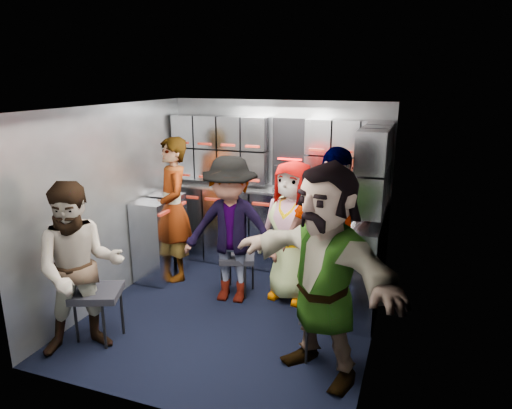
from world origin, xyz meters
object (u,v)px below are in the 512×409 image
(attendant_arc_d, at_px, (331,238))
(attendant_arc_a, at_px, (80,269))
(jump_seat_mid_right, at_px, (332,281))
(attendant_standing, at_px, (174,209))
(attendant_arc_e, at_px, (324,273))
(attendant_arc_b, at_px, (230,230))
(jump_seat_mid_left, at_px, (237,259))
(attendant_arc_c, at_px, (292,232))
(jump_seat_near_right, at_px, (326,320))
(jump_seat_near_left, at_px, (97,295))
(jump_seat_center, at_px, (296,256))

(attendant_arc_d, bearing_deg, attendant_arc_a, 168.04)
(attendant_arc_d, bearing_deg, jump_seat_mid_right, 46.26)
(attendant_standing, relative_size, attendant_arc_e, 0.96)
(attendant_arc_a, relative_size, attendant_arc_b, 0.97)
(jump_seat_mid_left, height_order, attendant_arc_c, attendant_arc_c)
(jump_seat_near_right, bearing_deg, attendant_standing, 152.36)
(jump_seat_mid_right, bearing_deg, attendant_standing, 172.42)
(attendant_standing, distance_m, attendant_arc_a, 1.65)
(attendant_arc_a, bearing_deg, attendant_arc_c, 9.32)
(jump_seat_near_left, height_order, attendant_arc_e, attendant_arc_e)
(jump_seat_mid_right, bearing_deg, attendant_arc_c, 156.91)
(attendant_standing, bearing_deg, jump_seat_near_right, 22.91)
(jump_seat_center, xyz_separation_m, attendant_standing, (-1.47, -0.13, 0.44))
(jump_seat_near_right, bearing_deg, attendant_arc_a, -164.62)
(jump_seat_near_left, xyz_separation_m, attendant_arc_b, (0.85, 1.14, 0.36))
(attendant_arc_b, xyz_separation_m, attendant_arc_e, (1.20, -0.94, 0.09))
(jump_seat_near_left, xyz_separation_m, attendant_arc_d, (1.94, 1.02, 0.44))
(attendant_arc_b, bearing_deg, attendant_standing, 154.29)
(jump_seat_mid_left, relative_size, attendant_arc_a, 0.31)
(jump_seat_center, bearing_deg, attendant_standing, -175.02)
(jump_seat_mid_right, bearing_deg, jump_seat_near_right, -82.85)
(attendant_arc_c, bearing_deg, attendant_arc_d, -26.12)
(jump_seat_near_left, relative_size, attendant_arc_b, 0.34)
(jump_seat_mid_left, relative_size, jump_seat_near_right, 1.10)
(jump_seat_near_right, relative_size, attendant_arc_d, 0.25)
(jump_seat_center, height_order, attendant_arc_a, attendant_arc_a)
(jump_seat_mid_left, bearing_deg, attendant_arc_d, -15.37)
(attendant_arc_c, relative_size, attendant_arc_e, 0.87)
(jump_seat_mid_left, xyz_separation_m, jump_seat_center, (0.60, 0.27, 0.02))
(jump_seat_mid_left, relative_size, jump_seat_center, 0.94)
(attendant_arc_a, bearing_deg, jump_seat_near_right, -22.96)
(jump_seat_near_right, bearing_deg, attendant_arc_d, 99.13)
(attendant_arc_a, bearing_deg, jump_seat_near_left, 51.66)
(jump_seat_center, distance_m, attendant_arc_b, 0.84)
(jump_seat_center, bearing_deg, jump_seat_near_left, -132.34)
(attendant_arc_e, bearing_deg, attendant_standing, 178.07)
(jump_seat_mid_right, bearing_deg, attendant_arc_e, -84.12)
(jump_seat_near_left, height_order, attendant_arc_b, attendant_arc_b)
(attendant_arc_c, bearing_deg, attendant_arc_b, -143.74)
(jump_seat_center, relative_size, attendant_arc_c, 0.33)
(jump_seat_mid_right, height_order, attendant_arc_e, attendant_arc_e)
(jump_seat_near_right, bearing_deg, jump_seat_mid_right, 97.15)
(jump_seat_mid_right, distance_m, attendant_arc_a, 2.42)
(attendant_standing, height_order, attendant_arc_b, attendant_standing)
(jump_seat_near_left, distance_m, attendant_arc_a, 0.38)
(attendant_arc_d, bearing_deg, attendant_arc_c, 97.84)
(attendant_arc_c, bearing_deg, jump_seat_mid_right, -10.79)
(jump_seat_center, bearing_deg, jump_seat_mid_right, -38.42)
(jump_seat_near_right, bearing_deg, jump_seat_center, 116.14)
(jump_seat_mid_left, distance_m, jump_seat_mid_right, 1.10)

